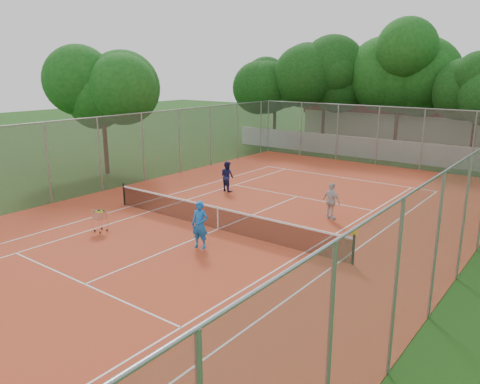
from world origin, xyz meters
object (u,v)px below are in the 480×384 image
Objects in this scene: player_far_left at (227,176)px; tennis_net at (218,218)px; player_far_right at (331,201)px; player_near at (200,225)px; clubhouse at (407,117)px; ball_hopper at (100,220)px.

tennis_net is at bearing 137.76° from player_far_left.
player_near is at bearing 86.55° from player_far_right.
clubhouse is 9.23× the size of player_near.
ball_hopper is (-1.62, -32.11, -1.70)m from clubhouse.
clubhouse reaches higher than player_far_left.
player_near is at bearing 134.38° from player_far_left.
clubhouse is 10.04× the size of player_far_left.
ball_hopper is (-6.70, -7.17, -0.34)m from player_far_right.
tennis_net is 2.14m from player_near.
tennis_net is 0.72× the size of clubhouse.
player_far_left is 1.00× the size of player_far_right.
clubhouse is at bearing -81.39° from player_far_left.
ball_hopper is at bearing -139.35° from tennis_net.
clubhouse reaches higher than tennis_net.
player_far_right is (3.08, 4.06, 0.33)m from tennis_net.
player_near reaches higher than ball_hopper.
player_far_right is at bearing -176.38° from player_far_left.
ball_hopper is at bearing 102.43° from player_far_left.
player_far_right is 9.82m from ball_hopper.
player_far_left is (-4.40, 7.06, -0.07)m from player_near.
ball_hopper is (-3.62, -3.11, -0.01)m from tennis_net.
tennis_net is 29.12m from clubhouse.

